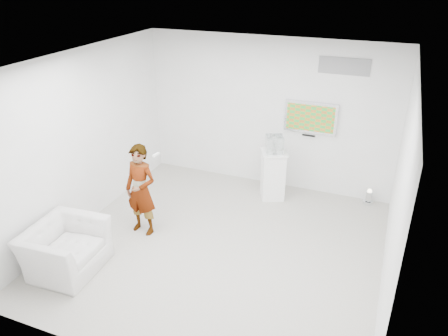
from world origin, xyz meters
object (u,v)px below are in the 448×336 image
(person, at_px, (141,190))
(armchair, at_px, (65,248))
(pedestal, at_px, (273,175))
(tv, at_px, (311,117))
(floor_uplight, at_px, (369,197))

(person, bearing_deg, armchair, -106.34)
(armchair, distance_m, pedestal, 3.99)
(tv, relative_size, pedestal, 1.03)
(tv, xyz_separation_m, armchair, (-2.79, -3.82, -1.19))
(person, relative_size, floor_uplight, 5.28)
(tv, distance_m, floor_uplight, 1.89)
(floor_uplight, bearing_deg, armchair, -137.48)
(floor_uplight, bearing_deg, pedestal, -166.96)
(tv, height_order, armchair, tv)
(person, bearing_deg, tv, 54.11)
(tv, height_order, pedestal, tv)
(armchair, distance_m, floor_uplight, 5.49)
(pedestal, relative_size, floor_uplight, 3.22)
(pedestal, xyz_separation_m, floor_uplight, (1.79, 0.42, -0.33))
(armchair, bearing_deg, person, -25.22)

